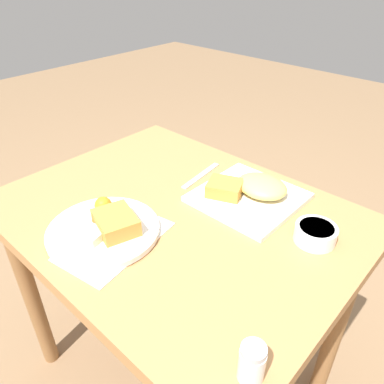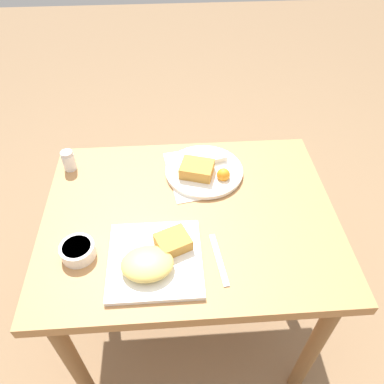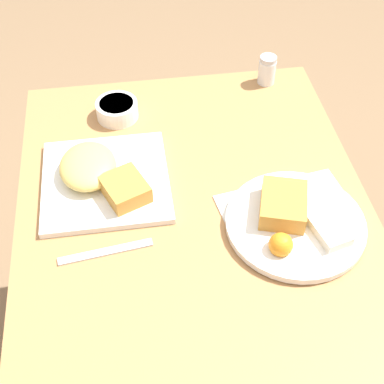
% 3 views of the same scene
% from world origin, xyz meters
% --- Properties ---
extents(ground_plane, '(8.00, 8.00, 0.00)m').
position_xyz_m(ground_plane, '(0.00, 0.00, 0.00)').
color(ground_plane, '#846647').
extents(dining_table, '(0.90, 0.69, 0.71)m').
position_xyz_m(dining_table, '(0.00, 0.00, 0.61)').
color(dining_table, '#B27A47').
rests_on(dining_table, ground_plane).
extents(menu_card, '(0.19, 0.28, 0.00)m').
position_xyz_m(menu_card, '(0.02, 0.18, 0.71)').
color(menu_card, silver).
rests_on(menu_card, dining_table).
extents(plate_square_near, '(0.25, 0.25, 0.06)m').
position_xyz_m(plate_square_near, '(-0.11, -0.18, 0.73)').
color(plate_square_near, white).
rests_on(plate_square_near, dining_table).
extents(plate_oval_far, '(0.26, 0.26, 0.05)m').
position_xyz_m(plate_oval_far, '(0.06, 0.18, 0.73)').
color(plate_oval_far, white).
rests_on(plate_oval_far, menu_card).
extents(sauce_ramekin, '(0.09, 0.09, 0.04)m').
position_xyz_m(sauce_ramekin, '(-0.32, -0.13, 0.73)').
color(sauce_ramekin, white).
rests_on(sauce_ramekin, dining_table).
extents(salt_shaker, '(0.04, 0.04, 0.07)m').
position_xyz_m(salt_shaker, '(-0.40, 0.24, 0.74)').
color(salt_shaker, white).
rests_on(salt_shaker, dining_table).
extents(butter_knife, '(0.04, 0.17, 0.00)m').
position_xyz_m(butter_knife, '(0.07, -0.18, 0.71)').
color(butter_knife, silver).
rests_on(butter_knife, dining_table).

